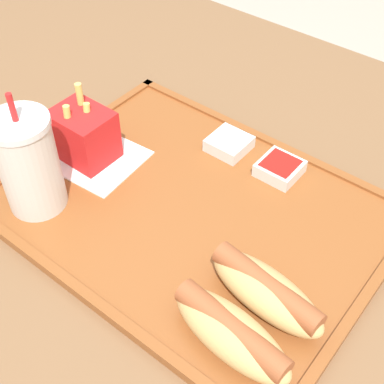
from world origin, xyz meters
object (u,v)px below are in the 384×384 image
at_px(hot_dog_near, 266,291).
at_px(sauce_cup_ketchup, 280,168).
at_px(soda_cup, 28,164).
at_px(hot_dog_far, 231,333).
at_px(fries_carton, 84,135).
at_px(sauce_cup_mayo, 229,143).

bearing_deg(hot_dog_near, sauce_cup_ketchup, -62.32).
height_order(soda_cup, hot_dog_far, soda_cup).
height_order(hot_dog_far, fries_carton, fries_carton).
bearing_deg(soda_cup, fries_carton, -80.62).
relative_size(hot_dog_near, sauce_cup_mayo, 2.80).
bearing_deg(hot_dog_near, sauce_cup_mayo, -45.64).
bearing_deg(soda_cup, sauce_cup_mayo, -118.63).
bearing_deg(sauce_cup_mayo, hot_dog_near, 134.36).
height_order(hot_dog_far, hot_dog_near, same).
relative_size(hot_dog_near, sauce_cup_ketchup, 2.80).
distance_m(hot_dog_near, sauce_cup_mayo, 0.26).
distance_m(hot_dog_near, sauce_cup_ketchup, 0.21).
relative_size(hot_dog_near, fries_carton, 1.42).
distance_m(soda_cup, hot_dog_far, 0.31).
bearing_deg(hot_dog_near, fries_carton, -8.50).
height_order(hot_dog_far, sauce_cup_mayo, hot_dog_far).
bearing_deg(sauce_cup_ketchup, hot_dog_near, 117.68).
distance_m(soda_cup, hot_dog_near, 0.31).
bearing_deg(hot_dog_near, soda_cup, 9.54).
xyz_separation_m(hot_dog_near, sauce_cup_ketchup, (0.10, -0.18, -0.01)).
distance_m(hot_dog_near, fries_carton, 0.33).
relative_size(sauce_cup_mayo, sauce_cup_ketchup, 1.00).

